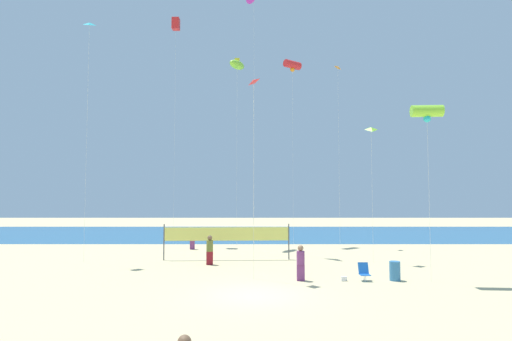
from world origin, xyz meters
TOP-DOWN VIEW (x-y plane):
  - ground_plane at (0.00, 0.00)m, footprint 120.00×120.00m
  - ocean_band at (0.00, 28.39)m, footprint 120.00×20.00m
  - beachgoer_plum_shirt at (2.36, 3.05)m, footprint 0.41×0.41m
  - beachgoer_olive_shirt at (-2.83, 7.79)m, footprint 0.42×0.42m
  - beachgoer_maroon_shirt at (-5.04, 15.01)m, footprint 0.38×0.38m
  - folding_beach_chair at (5.60, 3.08)m, footprint 0.52×0.65m
  - trash_barrel at (7.17, 3.07)m, footprint 0.54×0.54m
  - volleyball_net at (-1.90, 9.73)m, footprint 8.49×0.40m
  - beach_handbag at (4.55, 2.96)m, footprint 0.28×0.14m
  - kite_lime_inflatable at (-1.57, 16.79)m, footprint 1.70×2.33m
  - kite_cyan_diamond at (-11.15, 8.80)m, footprint 0.76×0.77m
  - kite_red_diamond at (-0.08, 3.51)m, footprint 0.53×0.54m
  - kite_orange_diamond at (7.29, 17.14)m, footprint 0.61×0.62m
  - kite_red_box at (-7.38, 18.98)m, footprint 0.68×0.68m
  - kite_lime_tube at (8.88, 2.74)m, footprint 1.61×0.71m
  - kite_lime_diamond at (7.67, 8.61)m, footprint 0.66×0.66m
  - kite_red_tube at (3.39, 18.43)m, footprint 1.75×1.56m

SIDE VIEW (x-z plane):
  - ground_plane at x=0.00m, z-range 0.00..0.00m
  - ocean_band at x=0.00m, z-range 0.00..0.01m
  - beach_handbag at x=4.55m, z-range 0.00..0.23m
  - folding_beach_chair at x=5.60m, z-range 0.02..0.91m
  - trash_barrel at x=7.17m, z-range 0.00..0.97m
  - beachgoer_maroon_shirt at x=-5.04m, z-range 0.06..1.71m
  - beachgoer_plum_shirt at x=2.36m, z-range 0.06..1.86m
  - beachgoer_olive_shirt at x=-2.83m, z-range 0.06..1.88m
  - volleyball_net at x=-1.90m, z-range 0.44..2.84m
  - kite_lime_tube at x=8.88m, z-range 4.15..13.12m
  - kite_lime_diamond at x=7.67m, z-range 4.17..13.12m
  - kite_red_diamond at x=-0.08m, z-range 4.93..15.58m
  - kite_orange_diamond at x=7.29m, z-range 7.23..22.99m
  - kite_cyan_diamond at x=-11.15m, z-range 7.59..23.66m
  - kite_lime_inflatable at x=-1.57m, z-range 7.52..23.77m
  - kite_red_tube at x=3.39m, z-range 7.87..24.42m
  - kite_red_box at x=-7.38m, z-range 9.79..30.57m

